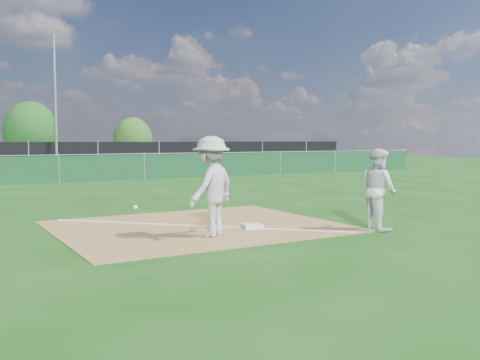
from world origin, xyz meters
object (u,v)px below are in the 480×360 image
(play_at_first, at_px, (212,186))
(car_right, at_px, (107,159))
(tree_right, at_px, (133,139))
(first_base, at_px, (252,226))
(light_pole, at_px, (55,104))
(tree_mid, at_px, (31,132))
(runner, at_px, (378,189))

(play_at_first, distance_m, car_right, 27.60)
(car_right, distance_m, tree_right, 8.42)
(first_base, bearing_deg, light_pole, 88.45)
(light_pole, relative_size, tree_mid, 1.64)
(tree_mid, bearing_deg, tree_right, -4.10)
(runner, xyz_separation_m, tree_mid, (-1.19, 35.64, 1.64))
(light_pole, relative_size, first_base, 19.36)
(car_right, bearing_deg, light_pole, 121.04)
(car_right, xyz_separation_m, tree_right, (4.35, 7.08, 1.37))
(first_base, height_order, tree_right, tree_right)
(first_base, relative_size, tree_mid, 0.08)
(play_at_first, relative_size, runner, 1.34)
(tree_mid, bearing_deg, first_base, -91.86)
(first_base, relative_size, tree_right, 0.11)
(first_base, bearing_deg, runner, -31.67)
(first_base, distance_m, tree_right, 34.91)
(runner, height_order, tree_mid, tree_mid)
(play_at_first, bearing_deg, light_pole, 85.51)
(tree_right, bearing_deg, tree_mid, 175.90)
(light_pole, relative_size, runner, 4.58)
(tree_mid, xyz_separation_m, tree_right, (8.00, -0.57, -0.55))
(runner, height_order, tree_right, tree_right)
(runner, relative_size, tree_right, 0.46)
(light_pole, xyz_separation_m, car_right, (4.15, 3.98, -3.40))
(first_base, distance_m, runner, 2.82)
(first_base, relative_size, play_at_first, 0.18)
(car_right, height_order, tree_right, tree_right)
(play_at_first, distance_m, tree_mid, 34.71)
(tree_mid, bearing_deg, play_at_first, -93.80)
(light_pole, distance_m, runner, 24.27)
(tree_right, bearing_deg, runner, -100.99)
(first_base, relative_size, car_right, 0.10)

